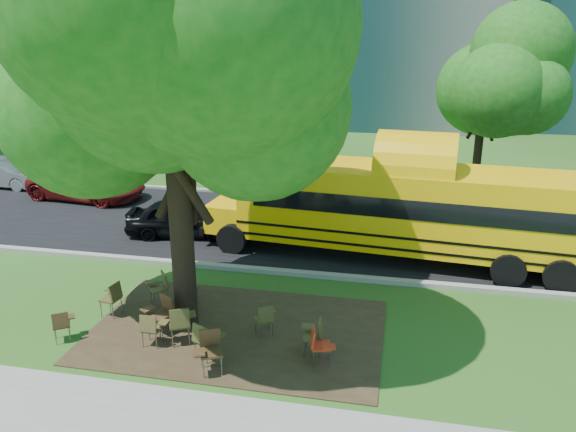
% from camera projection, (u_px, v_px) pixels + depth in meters
% --- Properties ---
extents(ground, '(160.00, 160.00, 0.00)m').
position_uv_depth(ground, '(205.00, 317.00, 14.29)').
color(ground, '#294816').
rests_on(ground, ground).
extents(dirt_patch, '(7.00, 4.50, 0.03)m').
position_uv_depth(dirt_patch, '(237.00, 330.00, 13.63)').
color(dirt_patch, '#382819').
rests_on(dirt_patch, ground).
extents(asphalt_road, '(80.00, 8.00, 0.04)m').
position_uv_depth(asphalt_road, '(269.00, 227.00, 20.79)').
color(asphalt_road, black).
rests_on(asphalt_road, ground).
extents(kerb_near, '(80.00, 0.25, 0.14)m').
position_uv_depth(kerb_near, '(239.00, 268.00, 17.06)').
color(kerb_near, gray).
rests_on(kerb_near, ground).
extents(kerb_far, '(80.00, 0.25, 0.14)m').
position_uv_depth(kerb_far, '(291.00, 195.00, 24.59)').
color(kerb_far, gray).
rests_on(kerb_far, ground).
extents(bg_tree_0, '(5.20, 5.20, 7.18)m').
position_uv_depth(bg_tree_0, '(57.00, 82.00, 27.24)').
color(bg_tree_0, black).
rests_on(bg_tree_0, ground).
extents(bg_tree_2, '(4.80, 4.80, 6.62)m').
position_uv_depth(bg_tree_2, '(215.00, 86.00, 28.80)').
color(bg_tree_2, black).
rests_on(bg_tree_2, ground).
extents(bg_tree_3, '(5.60, 5.60, 7.84)m').
position_uv_depth(bg_tree_3, '(486.00, 77.00, 24.19)').
color(bg_tree_3, black).
rests_on(bg_tree_3, ground).
extents(main_tree, '(7.20, 7.20, 9.63)m').
position_uv_depth(main_tree, '(172.00, 76.00, 12.10)').
color(main_tree, black).
rests_on(main_tree, ground).
extents(school_bus, '(12.25, 3.78, 2.95)m').
position_uv_depth(school_bus, '(409.00, 208.00, 17.44)').
color(school_bus, '#FFB808').
rests_on(school_bus, ground).
extents(chair_0, '(0.52, 0.66, 0.79)m').
position_uv_depth(chair_0, '(62.00, 323.00, 13.05)').
color(chair_0, '#452F18').
rests_on(chair_0, ground).
extents(chair_1, '(0.55, 0.50, 0.85)m').
position_uv_depth(chair_1, '(152.00, 326.00, 12.80)').
color(chair_1, brown).
rests_on(chair_1, ground).
extents(chair_2, '(0.66, 0.78, 0.97)m').
position_uv_depth(chair_2, '(181.00, 321.00, 12.87)').
color(chair_2, '#48431F').
rests_on(chair_2, ground).
extents(chair_3, '(0.82, 0.64, 0.97)m').
position_uv_depth(chair_3, '(162.00, 310.00, 13.39)').
color(chair_3, '#51321C').
rests_on(chair_3, ground).
extents(chair_4, '(0.75, 0.59, 0.91)m').
position_uv_depth(chair_4, '(205.00, 338.00, 12.26)').
color(chair_4, '#43411D').
rests_on(chair_4, ground).
extents(chair_5, '(0.66, 0.77, 0.96)m').
position_uv_depth(chair_5, '(209.00, 347.00, 11.83)').
color(chair_5, '#432E18').
rests_on(chair_5, ground).
extents(chair_6, '(0.53, 0.57, 0.87)m').
position_uv_depth(chair_6, '(315.00, 333.00, 12.51)').
color(chair_6, '#4F4722').
rests_on(chair_6, ground).
extents(chair_7, '(0.63, 0.60, 0.89)m').
position_uv_depth(chair_7, '(319.00, 343.00, 12.09)').
color(chair_7, red).
rests_on(chair_7, ground).
extents(chair_8, '(0.54, 0.66, 0.91)m').
position_uv_depth(chair_8, '(112.00, 295.00, 14.21)').
color(chair_8, brown).
rests_on(chair_8, ground).
extents(chair_9, '(0.75, 0.60, 0.88)m').
position_uv_depth(chair_9, '(160.00, 285.00, 14.86)').
color(chair_9, brown).
rests_on(chair_9, ground).
extents(chair_10, '(0.58, 0.74, 0.90)m').
position_uv_depth(chair_10, '(186.00, 284.00, 14.87)').
color(chair_10, brown).
rests_on(chair_10, ground).
extents(chair_11, '(0.54, 0.68, 0.82)m').
position_uv_depth(chair_11, '(265.00, 317.00, 13.27)').
color(chair_11, '#48451F').
rests_on(chair_11, ground).
extents(black_car, '(4.06, 2.17, 1.31)m').
position_uv_depth(black_car, '(182.00, 218.00, 19.76)').
color(black_car, black).
rests_on(black_car, ground).
extents(bg_car_silver, '(4.14, 1.70, 1.34)m').
position_uv_depth(bg_car_silver, '(5.00, 173.00, 26.00)').
color(bg_car_silver, gray).
rests_on(bg_car_silver, ground).
extents(bg_car_red, '(5.26, 2.88, 1.40)m').
position_uv_depth(bg_car_red, '(87.00, 183.00, 24.12)').
color(bg_car_red, maroon).
rests_on(bg_car_red, ground).
extents(pedestrian_a, '(0.50, 0.72, 1.88)m').
position_uv_depth(pedestrian_a, '(43.00, 151.00, 29.27)').
color(pedestrian_a, navy).
rests_on(pedestrian_a, ground).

